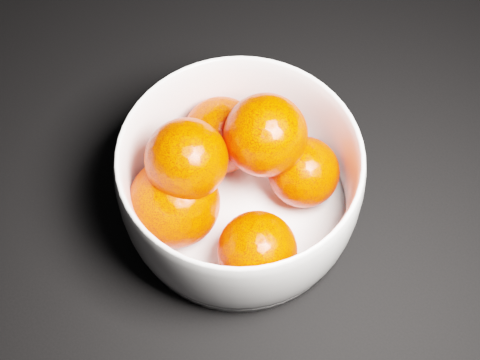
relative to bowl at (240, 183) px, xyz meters
The scene contains 2 objects.
bowl is the anchor object (origin of this frame).
orange_pile 0.01m from the bowl, 157.01° to the right, with size 0.18×0.18×0.12m.
Camera 1 is at (0.13, 0.01, 0.60)m, focal length 50.00 mm.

